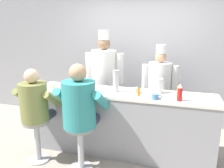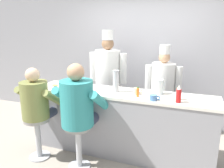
{
  "view_description": "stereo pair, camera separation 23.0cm",
  "coord_description": "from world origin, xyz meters",
  "px_view_note": "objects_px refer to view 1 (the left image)",
  "views": [
    {
      "loc": [
        0.75,
        -2.72,
        1.9
      ],
      "look_at": [
        -0.13,
        0.27,
        1.1
      ],
      "focal_mm": 35.0,
      "sensor_mm": 36.0,
      "label": 1
    },
    {
      "loc": [
        0.97,
        -2.65,
        1.9
      ],
      "look_at": [
        -0.13,
        0.27,
        1.1
      ],
      "focal_mm": 35.0,
      "sensor_mm": 36.0,
      "label": 2
    }
  ],
  "objects_px": {
    "diner_seated_olive": "(36,105)",
    "hot_sauce_bottle_orange": "(139,92)",
    "coffee_mug_blue": "(155,97)",
    "mustard_bottle_yellow": "(179,92)",
    "cook_in_whites_near": "(104,76)",
    "ketchup_bottle_red": "(180,93)",
    "breakfast_plate": "(53,87)",
    "cook_in_whites_far": "(159,86)",
    "cereal_bowl": "(83,90)",
    "diner_seated_teal": "(80,107)",
    "coffee_mug_tan": "(137,91)",
    "cup_stack_steel": "(116,81)",
    "water_pitcher_clear": "(158,86)"
  },
  "relations": [
    {
      "from": "breakfast_plate",
      "to": "cook_in_whites_far",
      "type": "bearing_deg",
      "value": 31.3
    },
    {
      "from": "diner_seated_teal",
      "to": "ketchup_bottle_red",
      "type": "bearing_deg",
      "value": 15.87
    },
    {
      "from": "water_pitcher_clear",
      "to": "diner_seated_olive",
      "type": "xyz_separation_m",
      "value": [
        -1.63,
        -0.65,
        -0.24
      ]
    },
    {
      "from": "water_pitcher_clear",
      "to": "cook_in_whites_near",
      "type": "distance_m",
      "value": 1.27
    },
    {
      "from": "coffee_mug_tan",
      "to": "coffee_mug_blue",
      "type": "relative_size",
      "value": 1.0
    },
    {
      "from": "water_pitcher_clear",
      "to": "cereal_bowl",
      "type": "bearing_deg",
      "value": -167.34
    },
    {
      "from": "water_pitcher_clear",
      "to": "coffee_mug_blue",
      "type": "height_order",
      "value": "water_pitcher_clear"
    },
    {
      "from": "mustard_bottle_yellow",
      "to": "coffee_mug_blue",
      "type": "bearing_deg",
      "value": -154.45
    },
    {
      "from": "water_pitcher_clear",
      "to": "cereal_bowl",
      "type": "relative_size",
      "value": 1.43
    },
    {
      "from": "breakfast_plate",
      "to": "cook_in_whites_near",
      "type": "relative_size",
      "value": 0.12
    },
    {
      "from": "ketchup_bottle_red",
      "to": "diner_seated_olive",
      "type": "relative_size",
      "value": 0.17
    },
    {
      "from": "cereal_bowl",
      "to": "coffee_mug_blue",
      "type": "bearing_deg",
      "value": -4.17
    },
    {
      "from": "water_pitcher_clear",
      "to": "cereal_bowl",
      "type": "distance_m",
      "value": 1.11
    },
    {
      "from": "cereal_bowl",
      "to": "hot_sauce_bottle_orange",
      "type": "bearing_deg",
      "value": 0.62
    },
    {
      "from": "cereal_bowl",
      "to": "coffee_mug_blue",
      "type": "height_order",
      "value": "coffee_mug_blue"
    },
    {
      "from": "breakfast_plate",
      "to": "diner_seated_teal",
      "type": "relative_size",
      "value": 0.15
    },
    {
      "from": "coffee_mug_tan",
      "to": "water_pitcher_clear",
      "type": "bearing_deg",
      "value": 22.15
    },
    {
      "from": "cook_in_whites_far",
      "to": "breakfast_plate",
      "type": "bearing_deg",
      "value": -148.7
    },
    {
      "from": "hot_sauce_bottle_orange",
      "to": "cereal_bowl",
      "type": "relative_size",
      "value": 0.92
    },
    {
      "from": "water_pitcher_clear",
      "to": "diner_seated_olive",
      "type": "distance_m",
      "value": 1.77
    },
    {
      "from": "coffee_mug_blue",
      "to": "cup_stack_steel",
      "type": "xyz_separation_m",
      "value": [
        -0.6,
        0.21,
        0.12
      ]
    },
    {
      "from": "hot_sauce_bottle_orange",
      "to": "cook_in_whites_far",
      "type": "height_order",
      "value": "cook_in_whites_far"
    },
    {
      "from": "hot_sauce_bottle_orange",
      "to": "coffee_mug_blue",
      "type": "relative_size",
      "value": 0.97
    },
    {
      "from": "cereal_bowl",
      "to": "diner_seated_teal",
      "type": "relative_size",
      "value": 0.1
    },
    {
      "from": "diner_seated_olive",
      "to": "coffee_mug_blue",
      "type": "bearing_deg",
      "value": 11.36
    },
    {
      "from": "breakfast_plate",
      "to": "cereal_bowl",
      "type": "distance_m",
      "value": 0.54
    },
    {
      "from": "cook_in_whites_near",
      "to": "breakfast_plate",
      "type": "bearing_deg",
      "value": -122.07
    },
    {
      "from": "coffee_mug_blue",
      "to": "hot_sauce_bottle_orange",
      "type": "bearing_deg",
      "value": 159.7
    },
    {
      "from": "diner_seated_teal",
      "to": "coffee_mug_tan",
      "type": "bearing_deg",
      "value": 38.59
    },
    {
      "from": "coffee_mug_blue",
      "to": "mustard_bottle_yellow",
      "type": "bearing_deg",
      "value": 25.55
    },
    {
      "from": "hot_sauce_bottle_orange",
      "to": "cook_in_whites_near",
      "type": "height_order",
      "value": "cook_in_whites_near"
    },
    {
      "from": "mustard_bottle_yellow",
      "to": "cup_stack_steel",
      "type": "bearing_deg",
      "value": 175.82
    },
    {
      "from": "water_pitcher_clear",
      "to": "breakfast_plate",
      "type": "xyz_separation_m",
      "value": [
        -1.62,
        -0.2,
        -0.09
      ]
    },
    {
      "from": "hot_sauce_bottle_orange",
      "to": "breakfast_plate",
      "type": "bearing_deg",
      "value": 178.66
    },
    {
      "from": "coffee_mug_blue",
      "to": "cook_in_whites_far",
      "type": "height_order",
      "value": "cook_in_whites_far"
    },
    {
      "from": "ketchup_bottle_red",
      "to": "hot_sauce_bottle_orange",
      "type": "height_order",
      "value": "ketchup_bottle_red"
    },
    {
      "from": "breakfast_plate",
      "to": "coffee_mug_tan",
      "type": "height_order",
      "value": "coffee_mug_tan"
    },
    {
      "from": "hot_sauce_bottle_orange",
      "to": "water_pitcher_clear",
      "type": "xyz_separation_m",
      "value": [
        0.24,
        0.23,
        0.04
      ]
    },
    {
      "from": "diner_seated_olive",
      "to": "hot_sauce_bottle_orange",
      "type": "bearing_deg",
      "value": 16.59
    },
    {
      "from": "mustard_bottle_yellow",
      "to": "cook_in_whites_near",
      "type": "height_order",
      "value": "cook_in_whites_near"
    },
    {
      "from": "hot_sauce_bottle_orange",
      "to": "diner_seated_olive",
      "type": "bearing_deg",
      "value": -163.41
    },
    {
      "from": "coffee_mug_tan",
      "to": "diner_seated_olive",
      "type": "distance_m",
      "value": 1.45
    },
    {
      "from": "coffee_mug_tan",
      "to": "coffee_mug_blue",
      "type": "distance_m",
      "value": 0.35
    },
    {
      "from": "diner_seated_olive",
      "to": "cereal_bowl",
      "type": "bearing_deg",
      "value": 36.25
    },
    {
      "from": "ketchup_bottle_red",
      "to": "diner_seated_teal",
      "type": "distance_m",
      "value": 1.31
    },
    {
      "from": "coffee_mug_tan",
      "to": "diner_seated_olive",
      "type": "bearing_deg",
      "value": -158.48
    },
    {
      "from": "ketchup_bottle_red",
      "to": "cook_in_whites_near",
      "type": "relative_size",
      "value": 0.12
    },
    {
      "from": "cereal_bowl",
      "to": "cup_stack_steel",
      "type": "height_order",
      "value": "cup_stack_steel"
    },
    {
      "from": "mustard_bottle_yellow",
      "to": "diner_seated_teal",
      "type": "relative_size",
      "value": 0.13
    },
    {
      "from": "coffee_mug_tan",
      "to": "diner_seated_teal",
      "type": "relative_size",
      "value": 0.1
    }
  ]
}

